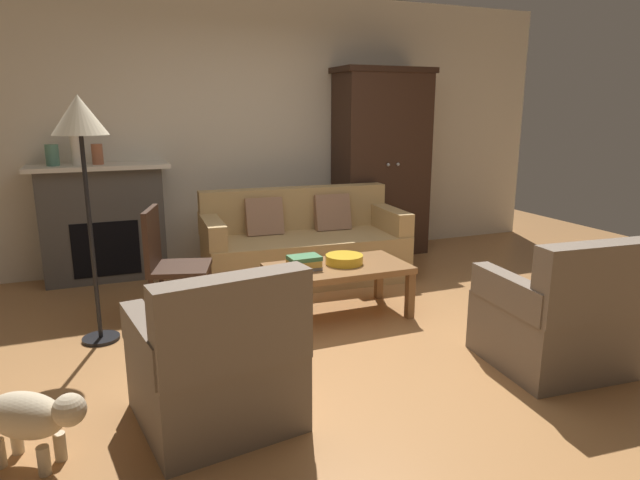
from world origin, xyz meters
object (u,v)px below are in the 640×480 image
at_px(dog, 32,417).
at_px(mantel_vase_terracotta, 97,154).
at_px(fireplace, 104,222).
at_px(floor_lamp, 80,130).
at_px(couch, 303,247).
at_px(coffee_table, 338,272).
at_px(mantel_vase_cream, 76,148).
at_px(armoire, 381,163).
at_px(mantel_vase_jade, 52,155).
at_px(armchair_near_right, 558,320).
at_px(fruit_bowl, 344,259).
at_px(side_chair_wooden, 168,258).
at_px(armchair_near_left, 218,367).
at_px(book_stack, 304,263).

bearing_deg(dog, mantel_vase_terracotta, 82.30).
xyz_separation_m(fireplace, floor_lamp, (-0.10, -1.55, 0.92)).
height_order(fireplace, couch, fireplace).
xyz_separation_m(coffee_table, mantel_vase_cream, (-1.86, 1.73, 0.91)).
height_order(armoire, floor_lamp, armoire).
xyz_separation_m(couch, coffee_table, (-0.10, -1.06, 0.05)).
distance_m(fireplace, mantel_vase_jade, 0.75).
bearing_deg(armchair_near_right, floor_lamp, 150.30).
bearing_deg(coffee_table, dog, -149.69).
distance_m(mantel_vase_terracotta, dog, 3.13).
distance_m(mantel_vase_cream, dog, 3.13).
bearing_deg(coffee_table, fruit_bowl, 21.64).
distance_m(coffee_table, side_chair_wooden, 1.32).
bearing_deg(mantel_vase_terracotta, couch, -20.78).
bearing_deg(armchair_near_left, floor_lamp, 112.34).
bearing_deg(mantel_vase_terracotta, coffee_table, -45.84).
xyz_separation_m(armoire, dog, (-3.35, -2.89, -0.79)).
xyz_separation_m(mantel_vase_cream, mantel_vase_terracotta, (0.18, 0.00, -0.06)).
xyz_separation_m(coffee_table, fruit_bowl, (0.07, 0.03, 0.09)).
bearing_deg(armchair_near_left, coffee_table, 44.37).
xyz_separation_m(fireplace, side_chair_wooden, (0.43, -1.37, -0.06)).
relative_size(mantel_vase_cream, side_chair_wooden, 0.35).
xyz_separation_m(mantel_vase_terracotta, side_chair_wooden, (0.43, -1.35, -0.70)).
distance_m(book_stack, armchair_near_right, 1.82).
bearing_deg(mantel_vase_terracotta, mantel_vase_cream, 180.00).
relative_size(coffee_table, mantel_vase_terracotta, 5.84).
relative_size(coffee_table, book_stack, 4.34).
height_order(armchair_near_left, side_chair_wooden, side_chair_wooden).
height_order(book_stack, side_chair_wooden, side_chair_wooden).
bearing_deg(couch, fireplace, 158.72).
distance_m(coffee_table, fruit_bowl, 0.12).
bearing_deg(book_stack, fireplace, 128.46).
relative_size(fruit_bowl, mantel_vase_cream, 0.94).
bearing_deg(fruit_bowl, armoire, 53.90).
height_order(book_stack, mantel_vase_jade, mantel_vase_jade).
distance_m(couch, armchair_near_left, 2.60).
bearing_deg(mantel_vase_cream, fireplace, 5.69).
height_order(mantel_vase_terracotta, armchair_near_right, mantel_vase_terracotta).
bearing_deg(fireplace, floor_lamp, -93.56).
height_order(fireplace, dog, fireplace).
distance_m(fireplace, floor_lamp, 1.80).
relative_size(side_chair_wooden, dog, 1.83).
bearing_deg(side_chair_wooden, armoire, 27.15).
xyz_separation_m(couch, dog, (-2.18, -2.27, -0.07)).
height_order(couch, mantel_vase_jade, mantel_vase_jade).
relative_size(armoire, side_chair_wooden, 2.29).
xyz_separation_m(armoire, coffee_table, (-1.27, -1.67, -0.67)).
distance_m(armchair_near_right, side_chair_wooden, 2.79).
bearing_deg(armoire, mantel_vase_terracotta, 178.83).
height_order(mantel_vase_cream, floor_lamp, floor_lamp).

